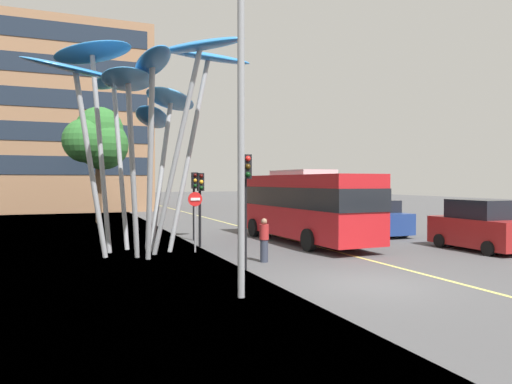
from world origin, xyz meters
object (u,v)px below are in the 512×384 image
red_bus (302,203)px  leaf_sculpture (148,91)px  traffic_light_kerb_far (200,193)px  pedestrian (264,240)px  car_parked_far (375,218)px  street_lamp (255,84)px  traffic_light_kerb_near (246,187)px  no_entry_sign (195,212)px  traffic_light_island_mid (194,191)px  car_parked_mid (479,227)px

red_bus → leaf_sculpture: (-7.45, -0.58, 4.76)m
leaf_sculpture → traffic_light_kerb_far: leaf_sculpture is taller
leaf_sculpture → pedestrian: 7.93m
car_parked_far → street_lamp: size_ratio=0.53×
traffic_light_kerb_near → red_bus: bearing=48.9°
car_parked_far → leaf_sculpture: bearing=-171.5°
traffic_light_kerb_far → no_entry_sign: size_ratio=1.32×
traffic_light_kerb_far → traffic_light_island_mid: (0.34, 2.40, 0.05)m
car_parked_mid → street_lamp: street_lamp is taller
traffic_light_island_mid → no_entry_sign: (-0.94, -3.77, -0.79)m
traffic_light_kerb_near → car_parked_far: 12.67m
car_parked_far → no_entry_sign: 11.18m
red_bus → leaf_sculpture: bearing=-175.6°
street_lamp → pedestrian: size_ratio=5.39×
red_bus → car_parked_mid: (5.81, -5.23, -0.90)m
car_parked_mid → car_parked_far: size_ratio=0.93×
traffic_light_island_mid → red_bus: bearing=-28.2°
traffic_light_kerb_far → street_lamp: street_lamp is taller
traffic_light_kerb_near → traffic_light_kerb_far: (0.04, 5.93, -0.36)m
leaf_sculpture → traffic_light_island_mid: bearing=48.3°
traffic_light_kerb_far → car_parked_far: size_ratio=0.73×
car_parked_mid → car_parked_far: car_parked_mid is taller
street_lamp → pedestrian: (2.21, 4.67, -4.64)m
no_entry_sign → car_parked_far: bearing=13.4°
traffic_light_kerb_far → traffic_light_kerb_near: bearing=-90.4°
traffic_light_kerb_near → traffic_light_island_mid: size_ratio=1.13×
traffic_light_kerb_near → traffic_light_island_mid: 8.35m
traffic_light_island_mid → no_entry_sign: 3.97m
street_lamp → red_bus: bearing=56.5°
traffic_light_kerb_far → street_lamp: size_ratio=0.38×
car_parked_mid → car_parked_far: bearing=95.1°
traffic_light_kerb_far → no_entry_sign: traffic_light_kerb_far is taller
leaf_sculpture → car_parked_mid: bearing=-19.3°
traffic_light_kerb_near → street_lamp: bearing=-106.9°
traffic_light_kerb_far → no_entry_sign: (-0.60, -1.37, -0.74)m
traffic_light_kerb_near → traffic_light_kerb_far: bearing=89.6°
traffic_light_island_mid → car_parked_far: bearing=-6.8°
traffic_light_kerb_near → car_parked_mid: (10.88, 0.59, -1.76)m
car_parked_far → no_entry_sign: (-10.85, -2.58, 0.76)m
no_entry_sign → leaf_sculpture: bearing=159.5°
traffic_light_island_mid → street_lamp: 12.20m
traffic_light_island_mid → no_entry_sign: size_ratio=1.35×
leaf_sculpture → street_lamp: (1.35, -8.66, -1.23)m
red_bus → pedestrian: red_bus is taller
traffic_light_island_mid → car_parked_mid: 13.13m
pedestrian → traffic_light_kerb_near: bearing=-133.1°
street_lamp → no_entry_sign: 8.83m
traffic_light_kerb_far → traffic_light_island_mid: bearing=82.0°
red_bus → no_entry_sign: (-5.63, -1.26, -0.23)m
red_bus → car_parked_far: red_bus is taller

